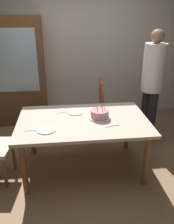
# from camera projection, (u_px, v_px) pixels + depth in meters

# --- Properties ---
(ground) EXTENTS (6.40, 6.40, 0.00)m
(ground) POSITION_uv_depth(u_px,v_px,m) (83.00, 167.00, 3.14)
(ground) COLOR #93704C
(back_wall) EXTENTS (6.40, 0.10, 2.60)m
(back_wall) POSITION_uv_depth(u_px,v_px,m) (73.00, 49.00, 4.28)
(back_wall) COLOR beige
(back_wall) RESTS_ON ground
(dining_table) EXTENTS (1.62, 1.02, 0.72)m
(dining_table) POSITION_uv_depth(u_px,v_px,m) (83.00, 125.00, 2.87)
(dining_table) COLOR beige
(dining_table) RESTS_ON ground
(birthday_cake) EXTENTS (0.28, 0.28, 0.18)m
(birthday_cake) POSITION_uv_depth(u_px,v_px,m) (100.00, 114.00, 2.86)
(birthday_cake) COLOR silver
(birthday_cake) RESTS_ON dining_table
(plate_near_celebrant) EXTENTS (0.22, 0.22, 0.01)m
(plate_near_celebrant) POSITION_uv_depth(u_px,v_px,m) (46.00, 130.00, 2.59)
(plate_near_celebrant) COLOR white
(plate_near_celebrant) RESTS_ON dining_table
(plate_far_side) EXTENTS (0.22, 0.22, 0.01)m
(plate_far_side) POSITION_uv_depth(u_px,v_px,m) (75.00, 112.00, 3.04)
(plate_far_side) COLOR white
(plate_far_side) RESTS_ON dining_table
(fork_near_celebrant) EXTENTS (0.18, 0.02, 0.01)m
(fork_near_celebrant) POSITION_uv_depth(u_px,v_px,m) (32.00, 130.00, 2.58)
(fork_near_celebrant) COLOR silver
(fork_near_celebrant) RESTS_ON dining_table
(fork_far_side) EXTENTS (0.18, 0.02, 0.01)m
(fork_far_side) POSITION_uv_depth(u_px,v_px,m) (63.00, 113.00, 3.03)
(fork_far_side) COLOR silver
(fork_far_side) RESTS_ON dining_table
(fork_near_guest) EXTENTS (0.18, 0.06, 0.01)m
(fork_near_guest) POSITION_uv_depth(u_px,v_px,m) (112.00, 126.00, 2.68)
(fork_near_guest) COLOR silver
(fork_near_guest) RESTS_ON dining_table
(chair_spindle_back) EXTENTS (0.47, 0.47, 0.95)m
(chair_spindle_back) POSITION_uv_depth(u_px,v_px,m) (91.00, 111.00, 3.72)
(chair_spindle_back) COLOR beige
(chair_spindle_back) RESTS_ON ground
(person_guest) EXTENTS (0.32, 0.32, 1.74)m
(person_guest) POSITION_uv_depth(u_px,v_px,m) (152.00, 81.00, 3.43)
(person_guest) COLOR #262328
(person_guest) RESTS_ON ground
(china_cabinet) EXTENTS (1.10, 0.45, 1.90)m
(china_cabinet) POSITION_uv_depth(u_px,v_px,m) (13.00, 73.00, 4.05)
(china_cabinet) COLOR brown
(china_cabinet) RESTS_ON ground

